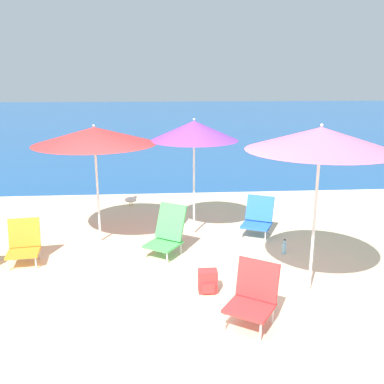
% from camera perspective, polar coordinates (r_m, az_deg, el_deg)
% --- Properties ---
extents(ground_plane, '(60.00, 60.00, 0.00)m').
position_cam_1_polar(ground_plane, '(5.62, -8.69, -14.25)').
color(ground_plane, beige).
extents(sea_water, '(60.00, 40.00, 0.01)m').
position_cam_1_polar(sea_water, '(30.17, -5.24, 9.84)').
color(sea_water, '#1E5699').
rests_on(sea_water, ground).
extents(beach_umbrella_purple, '(1.53, 1.53, 2.06)m').
position_cam_1_polar(beach_umbrella_purple, '(7.35, 0.27, 8.17)').
color(beach_umbrella_purple, white).
rests_on(beach_umbrella_purple, ground).
extents(beach_umbrella_red, '(2.01, 2.01, 2.00)m').
position_cam_1_polar(beach_umbrella_red, '(7.15, -12.89, 7.32)').
color(beach_umbrella_red, white).
rests_on(beach_umbrella_red, ground).
extents(beach_umbrella_pink, '(1.82, 1.82, 2.20)m').
position_cam_1_polar(beach_umbrella_pink, '(5.40, 16.79, 6.79)').
color(beach_umbrella_pink, white).
rests_on(beach_umbrella_pink, ground).
extents(beach_chair_green, '(0.73, 0.76, 0.78)m').
position_cam_1_polar(beach_chair_green, '(6.81, -3.32, -5.38)').
color(beach_chair_green, silver).
rests_on(beach_chair_green, ground).
extents(beach_chair_orange, '(0.52, 0.55, 0.66)m').
position_cam_1_polar(beach_chair_orange, '(6.99, -21.51, -6.30)').
color(beach_chair_orange, silver).
rests_on(beach_chair_orange, ground).
extents(beach_chair_blue, '(0.68, 0.72, 0.67)m').
position_cam_1_polar(beach_chair_blue, '(7.74, 8.80, -3.31)').
color(beach_chair_blue, silver).
rests_on(beach_chair_blue, ground).
extents(beach_chair_red, '(0.70, 0.71, 0.71)m').
position_cam_1_polar(beach_chair_red, '(5.04, 8.18, -13.35)').
color(beach_chair_red, silver).
rests_on(beach_chair_red, ground).
extents(backpack_red, '(0.25, 0.20, 0.30)m').
position_cam_1_polar(backpack_red, '(5.72, 2.12, -11.83)').
color(backpack_red, red).
rests_on(backpack_red, ground).
extents(water_bottle, '(0.07, 0.07, 0.24)m').
position_cam_1_polar(water_bottle, '(7.04, 12.20, -7.31)').
color(water_bottle, '#8CCCEA').
rests_on(water_bottle, ground).
extents(seagull, '(0.27, 0.11, 0.23)m').
position_cam_1_polar(seagull, '(9.46, -8.13, -1.00)').
color(seagull, gold).
rests_on(seagull, ground).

